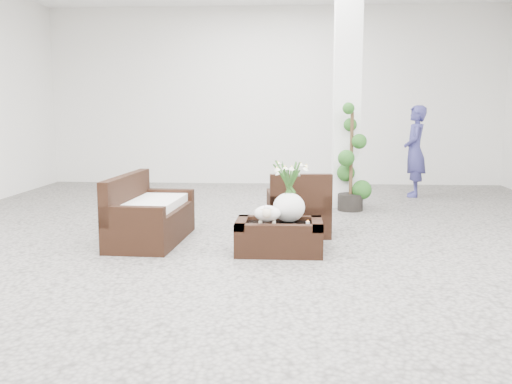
# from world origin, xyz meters

# --- Properties ---
(ground) EXTENTS (11.00, 11.00, 0.00)m
(ground) POSITION_xyz_m (0.00, 0.00, 0.00)
(ground) COLOR gray
(ground) RESTS_ON ground
(column) EXTENTS (0.40, 0.40, 3.50)m
(column) POSITION_xyz_m (1.20, 2.80, 1.75)
(column) COLOR white
(column) RESTS_ON ground
(coffee_table) EXTENTS (0.90, 0.60, 0.31)m
(coffee_table) POSITION_xyz_m (0.25, -0.28, 0.16)
(coffee_table) COLOR black
(coffee_table) RESTS_ON ground
(sheep_figurine) EXTENTS (0.28, 0.23, 0.21)m
(sheep_figurine) POSITION_xyz_m (0.13, -0.38, 0.42)
(sheep_figurine) COLOR white
(sheep_figurine) RESTS_ON coffee_table
(planter_narcissus) EXTENTS (0.44, 0.44, 0.80)m
(planter_narcissus) POSITION_xyz_m (0.35, -0.18, 0.71)
(planter_narcissus) COLOR white
(planter_narcissus) RESTS_ON coffee_table
(tealight) EXTENTS (0.04, 0.04, 0.03)m
(tealight) POSITION_xyz_m (0.55, -0.26, 0.33)
(tealight) COLOR white
(tealight) RESTS_ON coffee_table
(armchair) EXTENTS (0.78, 0.76, 0.76)m
(armchair) POSITION_xyz_m (0.46, 0.67, 0.38)
(armchair) COLOR black
(armchair) RESTS_ON ground
(loveseat) EXTENTS (0.76, 1.46, 0.76)m
(loveseat) POSITION_xyz_m (-1.21, 0.17, 0.38)
(loveseat) COLOR black
(loveseat) RESTS_ON ground
(topiary) EXTENTS (0.42, 0.42, 1.56)m
(topiary) POSITION_xyz_m (1.25, 2.39, 0.78)
(topiary) COLOR #1D4817
(topiary) RESTS_ON ground
(shopper) EXTENTS (0.45, 0.62, 1.56)m
(shopper) POSITION_xyz_m (2.47, 3.90, 0.78)
(shopper) COLOR navy
(shopper) RESTS_ON ground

